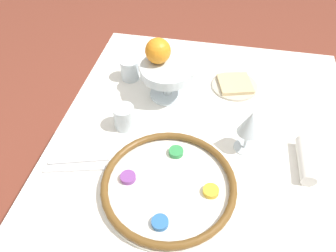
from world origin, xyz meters
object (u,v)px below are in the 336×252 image
Objects in this scene: wine_glass at (250,124)px; cup_mid at (159,61)px; bread_plate at (235,85)px; cup_far at (130,69)px; fruit_stand at (167,74)px; cup_near at (124,117)px; seder_plate at (169,185)px; orange_fruit at (158,51)px; napkin_roll at (306,160)px.

wine_glass is 1.90× the size of cup_mid.
bread_plate is 0.37m from cup_far.
fruit_stand reaches higher than cup_near.
seder_plate is 2.22× the size of bread_plate.
orange_fruit is 0.17m from cup_far.
orange_fruit is (0.38, 0.11, 0.14)m from seder_plate.
napkin_roll is 1.98× the size of cup_far.
fruit_stand is at bearing -113.75° from cup_far.
orange_fruit is (0.02, 0.03, 0.07)m from fruit_stand.
wine_glass reaches higher than bread_plate.
fruit_stand is at bearing -119.21° from orange_fruit.
cup_mid is (0.13, 0.06, -0.05)m from fruit_stand.
bread_plate is (0.45, -0.15, -0.01)m from seder_plate.
orange_fruit is 0.53m from napkin_roll.
seder_plate is 0.27m from wine_glass.
cup_far is at bearing 126.85° from cup_mid.
wine_glass reaches higher than napkin_roll.
napkin_roll is 0.53m from cup_near.
orange_fruit reaches higher than napkin_roll.
orange_fruit reaches higher than cup_mid.
cup_mid is at bearing -8.03° from cup_near.
seder_plate is at bearing -168.37° from fruit_stand.
orange_fruit is at bearing 60.79° from fruit_stand.
napkin_roll is 1.98× the size of cup_mid.
seder_plate is at bearing 161.93° from bread_plate.
cup_near is at bearing 171.97° from cup_mid.
napkin_roll reaches higher than seder_plate.
orange_fruit is 1.09× the size of cup_near.
cup_far reaches higher than bread_plate.
fruit_stand is at bearing 63.11° from napkin_roll.
napkin_roll is at bearing -100.30° from wine_glass.
cup_far is (0.25, 0.41, -0.06)m from wine_glass.
seder_plate is 4.70× the size of cup_far.
bread_plate is at bearing -86.65° from cup_far.
cup_mid is at bearing -53.15° from cup_far.
seder_plate is 4.70× the size of cup_near.
fruit_stand reaches higher than seder_plate.
bread_plate is 0.41m from cup_near.
cup_mid reaches higher than seder_plate.
bread_plate is 1.07× the size of napkin_roll.
napkin_roll is (-0.23, -0.46, -0.14)m from orange_fruit.
seder_plate is 0.42m from orange_fruit.
wine_glass is (0.17, -0.19, 0.08)m from seder_plate.
seder_plate is at bearing -152.52° from cup_far.
seder_plate is 0.26m from cup_near.
napkin_roll is at bearing -125.87° from cup_mid.
orange_fruit is (0.20, 0.29, 0.06)m from wine_glass.
fruit_stand is 0.25m from bread_plate.
orange_fruit is at bearing -19.45° from cup_near.
cup_far is at bearing 11.79° from cup_near.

